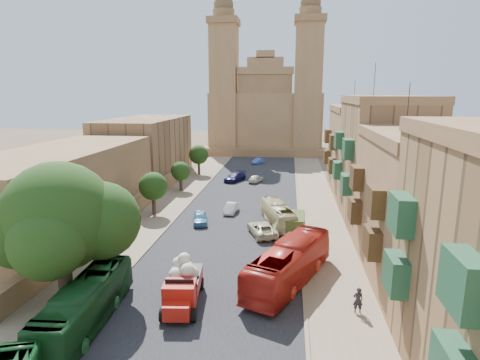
% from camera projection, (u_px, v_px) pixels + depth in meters
% --- Properties ---
extents(ground, '(260.00, 260.00, 0.00)m').
position_uv_depth(ground, '(185.00, 343.00, 23.06)').
color(ground, brown).
extents(road_surface, '(14.00, 140.00, 0.01)m').
position_uv_depth(road_surface, '(244.00, 203.00, 52.15)').
color(road_surface, black).
rests_on(road_surface, ground).
extents(sidewalk_east, '(5.00, 140.00, 0.01)m').
position_uv_depth(sidewalk_east, '(318.00, 206.00, 51.02)').
color(sidewalk_east, '#7E6A52').
rests_on(sidewalk_east, ground).
extents(sidewalk_west, '(5.00, 140.00, 0.01)m').
position_uv_depth(sidewalk_west, '(173.00, 201.00, 53.29)').
color(sidewalk_west, '#7E6A52').
rests_on(sidewalk_west, ground).
extents(kerb_east, '(0.25, 140.00, 0.12)m').
position_uv_depth(kerb_east, '(298.00, 205.00, 51.31)').
color(kerb_east, '#7E6A52').
rests_on(kerb_east, ground).
extents(kerb_west, '(0.25, 140.00, 0.12)m').
position_uv_depth(kerb_west, '(191.00, 201.00, 52.98)').
color(kerb_west, '#7E6A52').
rests_on(kerb_west, ground).
extents(townhouse_b, '(9.00, 14.00, 14.90)m').
position_uv_depth(townhouse_b, '(423.00, 206.00, 30.62)').
color(townhouse_b, olive).
rests_on(townhouse_b, ground).
extents(townhouse_c, '(9.00, 14.00, 17.40)m').
position_uv_depth(townhouse_c, '(383.00, 160.00, 43.93)').
color(townhouse_c, olive).
rests_on(townhouse_c, ground).
extents(townhouse_d, '(9.00, 14.00, 15.90)m').
position_uv_depth(townhouse_d, '(361.00, 149.00, 57.66)').
color(townhouse_d, olive).
rests_on(townhouse_d, ground).
extents(west_wall, '(1.00, 40.00, 1.80)m').
position_uv_depth(west_wall, '(120.00, 216.00, 43.76)').
color(west_wall, olive).
rests_on(west_wall, ground).
extents(west_building_low, '(10.00, 28.00, 8.40)m').
position_uv_depth(west_building_low, '(60.00, 190.00, 41.77)').
color(west_building_low, brown).
rests_on(west_building_low, ground).
extents(west_building_mid, '(10.00, 22.00, 10.00)m').
position_uv_depth(west_building_mid, '(146.00, 149.00, 66.81)').
color(west_building_mid, olive).
rests_on(west_building_mid, ground).
extents(church, '(28.00, 22.50, 36.30)m').
position_uv_depth(church, '(266.00, 112.00, 97.26)').
color(church, olive).
rests_on(church, ground).
extents(ficus_tree, '(9.74, 8.96, 9.74)m').
position_uv_depth(ficus_tree, '(61.00, 220.00, 26.84)').
color(ficus_tree, '#34231A').
rests_on(ficus_tree, ground).
extents(street_tree_a, '(2.80, 2.80, 4.30)m').
position_uv_depth(street_tree_a, '(108.00, 223.00, 35.28)').
color(street_tree_a, '#34231A').
rests_on(street_tree_a, ground).
extents(street_tree_b, '(3.31, 3.31, 5.09)m').
position_uv_depth(street_tree_b, '(153.00, 186.00, 46.80)').
color(street_tree_b, '#34231A').
rests_on(street_tree_b, ground).
extents(street_tree_c, '(2.79, 2.79, 4.29)m').
position_uv_depth(street_tree_c, '(181.00, 171.00, 58.55)').
color(street_tree_c, '#34231A').
rests_on(street_tree_c, ground).
extents(street_tree_d, '(3.38, 3.38, 5.20)m').
position_uv_depth(street_tree_d, '(199.00, 155.00, 70.06)').
color(street_tree_d, '#34231A').
rests_on(street_tree_d, ground).
extents(red_truck, '(2.82, 5.92, 3.35)m').
position_uv_depth(red_truck, '(183.00, 284.00, 27.06)').
color(red_truck, '#B0170D').
rests_on(red_truck, ground).
extents(olive_pickup, '(2.18, 4.37, 1.76)m').
position_uv_depth(olive_pickup, '(295.00, 223.00, 41.50)').
color(olive_pickup, '#414F1D').
rests_on(olive_pickup, ground).
extents(bus_green_north, '(2.89, 10.33, 2.85)m').
position_uv_depth(bus_green_north, '(86.00, 304.00, 24.60)').
color(bus_green_north, '#174B1D').
rests_on(bus_green_north, ground).
extents(bus_red_east, '(6.81, 11.39, 3.14)m').
position_uv_depth(bus_red_east, '(289.00, 263.00, 30.10)').
color(bus_red_east, '#B4251A').
rests_on(bus_red_east, ground).
extents(bus_cream_east, '(4.30, 8.72, 2.37)m').
position_uv_depth(bus_cream_east, '(278.00, 214.00, 43.60)').
color(bus_cream_east, beige).
rests_on(bus_cream_east, ground).
extents(car_blue_a, '(2.39, 4.10, 1.31)m').
position_uv_depth(car_blue_a, '(200.00, 218.00, 44.07)').
color(car_blue_a, '#4B94BF').
rests_on(car_blue_a, ground).
extents(car_white_a, '(1.51, 3.59, 1.15)m').
position_uv_depth(car_white_a, '(231.00, 208.00, 48.04)').
color(car_white_a, white).
rests_on(car_white_a, ground).
extents(car_cream, '(3.75, 5.32, 1.35)m').
position_uv_depth(car_cream, '(262.00, 229.00, 40.45)').
color(car_cream, beige).
rests_on(car_cream, ground).
extents(car_dkblue, '(3.68, 5.19, 1.40)m').
position_uv_depth(car_dkblue, '(235.00, 177.00, 65.11)').
color(car_dkblue, '#141143').
rests_on(car_dkblue, ground).
extents(car_white_b, '(2.51, 3.82, 1.21)m').
position_uv_depth(car_white_b, '(256.00, 179.00, 64.40)').
color(car_white_b, silver).
rests_on(car_white_b, ground).
extents(car_blue_b, '(2.47, 3.59, 1.12)m').
position_uv_depth(car_blue_b, '(258.00, 161.00, 81.31)').
color(car_blue_b, '#3D5DC4').
rests_on(car_blue_b, ground).
extents(pedestrian_a, '(0.67, 0.46, 1.78)m').
position_uv_depth(pedestrian_a, '(358.00, 300.00, 26.09)').
color(pedestrian_a, black).
rests_on(pedestrian_a, ground).
extents(pedestrian_c, '(0.61, 1.19, 1.95)m').
position_uv_depth(pedestrian_c, '(314.00, 247.00, 34.95)').
color(pedestrian_c, '#353539').
rests_on(pedestrian_c, ground).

